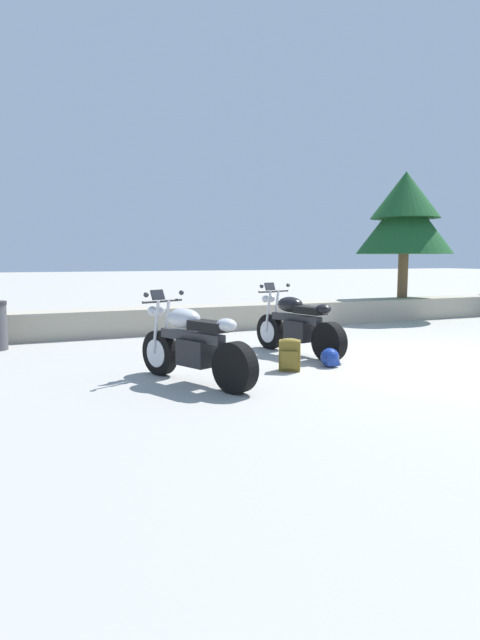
% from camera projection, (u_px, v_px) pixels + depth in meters
% --- Properties ---
extents(ground_plane, '(120.00, 120.00, 0.00)m').
position_uv_depth(ground_plane, '(422.00, 362.00, 8.09)').
color(ground_plane, '#A3A099').
extents(stone_wall, '(36.00, 0.80, 0.55)m').
position_uv_depth(stone_wall, '(280.00, 314.00, 12.45)').
color(stone_wall, '#A89E89').
rests_on(stone_wall, ground).
extents(motorcycle_silver_near_left, '(1.06, 1.95, 1.18)m').
position_uv_depth(motorcycle_silver_near_left, '(193.00, 346.00, 6.70)').
color(motorcycle_silver_near_left, black).
rests_on(motorcycle_silver_near_left, ground).
extents(motorcycle_black_centre, '(0.83, 2.04, 1.18)m').
position_uv_depth(motorcycle_black_centre, '(297.00, 326.00, 8.71)').
color(motorcycle_black_centre, black).
rests_on(motorcycle_black_centre, ground).
extents(rider_backpack, '(0.35, 0.34, 0.47)m').
position_uv_depth(rider_backpack, '(290.00, 354.00, 7.46)').
color(rider_backpack, brown).
rests_on(rider_backpack, ground).
extents(rider_helmet, '(0.28, 0.28, 0.28)m').
position_uv_depth(rider_helmet, '(330.00, 358.00, 7.75)').
color(rider_helmet, navy).
rests_on(rider_helmet, ground).
extents(pine_tree_far_left, '(2.53, 2.53, 3.34)m').
position_uv_depth(pine_tree_far_left, '(405.00, 215.00, 13.86)').
color(pine_tree_far_left, brown).
rests_on(pine_tree_far_left, stone_wall).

